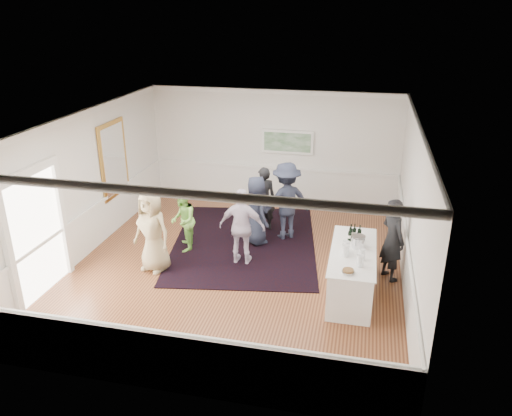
% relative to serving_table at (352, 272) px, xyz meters
% --- Properties ---
extents(floor, '(8.00, 8.00, 0.00)m').
position_rel_serving_table_xyz_m(floor, '(-2.45, 0.63, -0.46)').
color(floor, brown).
rests_on(floor, ground).
extents(ceiling, '(7.00, 8.00, 0.02)m').
position_rel_serving_table_xyz_m(ceiling, '(-2.45, 0.63, 2.74)').
color(ceiling, white).
rests_on(ceiling, wall_back).
extents(wall_left, '(0.02, 8.00, 3.20)m').
position_rel_serving_table_xyz_m(wall_left, '(-5.95, 0.63, 1.14)').
color(wall_left, white).
rests_on(wall_left, floor).
extents(wall_right, '(0.02, 8.00, 3.20)m').
position_rel_serving_table_xyz_m(wall_right, '(1.05, 0.63, 1.14)').
color(wall_right, white).
rests_on(wall_right, floor).
extents(wall_back, '(7.00, 0.02, 3.20)m').
position_rel_serving_table_xyz_m(wall_back, '(-2.45, 4.63, 1.14)').
color(wall_back, white).
rests_on(wall_back, floor).
extents(wall_front, '(7.00, 0.02, 3.20)m').
position_rel_serving_table_xyz_m(wall_front, '(-2.45, -3.37, 1.14)').
color(wall_front, white).
rests_on(wall_front, floor).
extents(wainscoting, '(7.00, 8.00, 1.00)m').
position_rel_serving_table_xyz_m(wainscoting, '(-2.45, 0.63, 0.04)').
color(wainscoting, white).
rests_on(wainscoting, floor).
extents(mirror, '(0.05, 1.25, 1.85)m').
position_rel_serving_table_xyz_m(mirror, '(-5.90, 1.93, 1.34)').
color(mirror, '#BD8937').
rests_on(mirror, wall_left).
extents(doorway, '(0.10, 1.78, 2.56)m').
position_rel_serving_table_xyz_m(doorway, '(-5.89, -1.27, 0.96)').
color(doorway, white).
rests_on(doorway, wall_left).
extents(landscape_painting, '(1.44, 0.06, 0.66)m').
position_rel_serving_table_xyz_m(landscape_painting, '(-2.05, 4.57, 1.32)').
color(landscape_painting, white).
rests_on(landscape_painting, wall_back).
extents(area_rug, '(3.97, 4.83, 0.02)m').
position_rel_serving_table_xyz_m(area_rug, '(-2.58, 1.69, -0.45)').
color(area_rug, black).
rests_on(area_rug, floor).
extents(serving_table, '(0.86, 2.27, 0.92)m').
position_rel_serving_table_xyz_m(serving_table, '(0.00, 0.00, 0.00)').
color(serving_table, white).
rests_on(serving_table, floor).
extents(bartender, '(0.71, 0.77, 1.75)m').
position_rel_serving_table_xyz_m(bartender, '(0.75, 0.77, 0.42)').
color(bartender, black).
rests_on(bartender, floor).
extents(guest_tan, '(1.00, 0.80, 1.79)m').
position_rel_serving_table_xyz_m(guest_tan, '(-4.15, 0.04, 0.43)').
color(guest_tan, tan).
rests_on(guest_tan, floor).
extents(guest_green, '(0.75, 0.85, 1.47)m').
position_rel_serving_table_xyz_m(guest_green, '(-3.86, 1.07, 0.27)').
color(guest_green, '#80C54E').
rests_on(guest_green, floor).
extents(guest_lilac, '(1.01, 0.42, 1.72)m').
position_rel_serving_table_xyz_m(guest_lilac, '(-2.38, 0.74, 0.40)').
color(guest_lilac, silver).
rests_on(guest_lilac, floor).
extents(guest_dark_a, '(1.41, 1.27, 1.90)m').
position_rel_serving_table_xyz_m(guest_dark_a, '(-1.68, 2.23, 0.49)').
color(guest_dark_a, '#212638').
rests_on(guest_dark_a, floor).
extents(guest_dark_b, '(0.68, 0.54, 1.65)m').
position_rel_serving_table_xyz_m(guest_dark_b, '(-2.30, 2.58, 0.36)').
color(guest_dark_b, black).
rests_on(guest_dark_b, floor).
extents(guest_navy, '(0.91, 0.96, 1.66)m').
position_rel_serving_table_xyz_m(guest_navy, '(-2.31, 1.79, 0.37)').
color(guest_navy, '#212638').
rests_on(guest_navy, floor).
extents(wine_bottles, '(0.26, 0.30, 0.31)m').
position_rel_serving_table_xyz_m(wine_bottles, '(-0.01, 0.52, 0.61)').
color(wine_bottles, black).
rests_on(wine_bottles, serving_table).
extents(juice_pitchers, '(0.41, 0.62, 0.24)m').
position_rel_serving_table_xyz_m(juice_pitchers, '(0.01, -0.32, 0.58)').
color(juice_pitchers, '#77A33A').
rests_on(juice_pitchers, serving_table).
extents(ice_bucket, '(0.26, 0.26, 0.25)m').
position_rel_serving_table_xyz_m(ice_bucket, '(0.08, 0.17, 0.57)').
color(ice_bucket, silver).
rests_on(ice_bucket, serving_table).
extents(nut_bowl, '(0.24, 0.24, 0.08)m').
position_rel_serving_table_xyz_m(nut_bowl, '(-0.06, -0.90, 0.49)').
color(nut_bowl, white).
rests_on(nut_bowl, serving_table).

